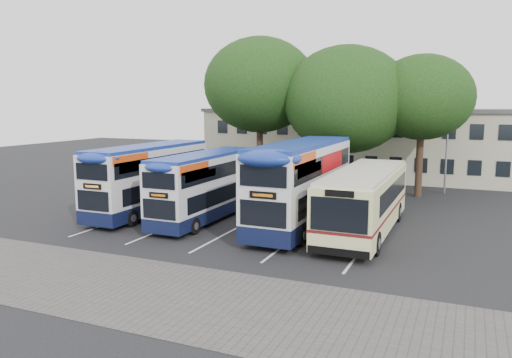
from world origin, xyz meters
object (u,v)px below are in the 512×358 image
at_px(tree_left, 260,85).
at_px(bus_single, 365,197).
at_px(tree_mid, 346,100).
at_px(bus_dd_mid, 206,183).
at_px(bus_dd_right, 302,180).
at_px(lamp_post, 448,125).
at_px(tree_right, 422,97).
at_px(bus_dd_left, 150,176).

relative_size(tree_left, bus_single, 1.07).
relative_size(tree_mid, bus_single, 0.98).
distance_m(tree_mid, bus_dd_mid, 13.63).
xyz_separation_m(tree_left, bus_single, (10.46, -10.83, -6.22)).
bearing_deg(bus_dd_right, bus_dd_mid, -172.20).
relative_size(lamp_post, bus_single, 0.82).
bearing_deg(bus_single, bus_dd_mid, -175.09).
xyz_separation_m(lamp_post, bus_single, (-3.26, -13.67, -3.22)).
xyz_separation_m(bus_dd_mid, bus_single, (8.94, 0.77, -0.27)).
height_order(tree_left, bus_dd_right, tree_left).
relative_size(bus_dd_right, bus_single, 1.00).
relative_size(tree_left, tree_mid, 1.09).
xyz_separation_m(tree_right, bus_single, (-1.55, -11.76, -5.21)).
bearing_deg(bus_dd_right, tree_left, 123.03).
bearing_deg(tree_left, bus_dd_left, -102.62).
bearing_deg(tree_mid, bus_dd_right, -88.84).
distance_m(bus_dd_mid, bus_dd_right, 5.60).
relative_size(tree_mid, bus_dd_mid, 1.17).
height_order(bus_dd_left, bus_dd_mid, bus_dd_left).
bearing_deg(bus_dd_left, tree_right, 40.02).
relative_size(lamp_post, tree_right, 0.90).
height_order(tree_left, bus_dd_mid, tree_left).
distance_m(lamp_post, bus_dd_mid, 19.13).
distance_m(tree_right, bus_dd_right, 13.56).
xyz_separation_m(tree_mid, bus_dd_left, (-9.35, -11.28, -4.64)).
relative_size(bus_dd_left, bus_dd_right, 0.91).
xyz_separation_m(tree_mid, bus_dd_right, (0.22, -10.84, -4.40)).
bearing_deg(bus_single, tree_right, 82.49).
distance_m(tree_right, bus_single, 12.96).
bearing_deg(tree_right, tree_left, -175.56).
xyz_separation_m(tree_left, bus_dd_mid, (1.52, -11.60, -5.95)).
relative_size(bus_dd_mid, bus_single, 0.84).
bearing_deg(lamp_post, tree_left, -168.32).
bearing_deg(bus_dd_right, bus_dd_left, -177.42).
xyz_separation_m(bus_dd_mid, bus_dd_right, (5.53, 0.76, 0.41)).
bearing_deg(bus_dd_left, bus_single, 1.95).
bearing_deg(lamp_post, bus_dd_mid, -130.22).
relative_size(tree_left, tree_right, 1.17).
distance_m(tree_mid, tree_right, 5.27).
relative_size(tree_left, bus_dd_right, 1.07).
relative_size(tree_mid, tree_right, 1.07).
bearing_deg(tree_right, bus_dd_mid, -129.94).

